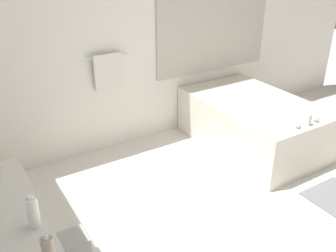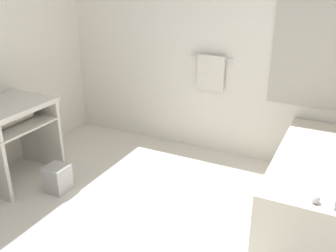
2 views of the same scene
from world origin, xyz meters
The scene contains 2 objects.
wall_back_with_blinds centered at (0.04, 2.23, 1.35)m, with size 7.40×0.13×2.70m.
waste_bin centered at (-1.31, 0.62, 0.14)m, with size 0.21×0.21×0.27m.
Camera 2 is at (1.13, -1.79, 2.04)m, focal length 40.00 mm.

